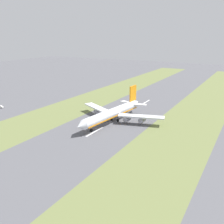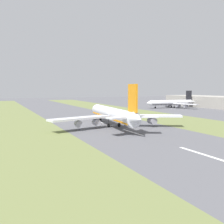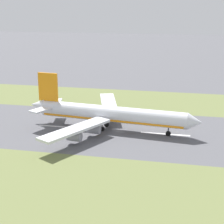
% 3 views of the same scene
% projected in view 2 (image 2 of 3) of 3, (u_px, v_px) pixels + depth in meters
% --- Properties ---
extents(ground_plane, '(800.00, 800.00, 0.00)m').
position_uv_depth(ground_plane, '(111.00, 125.00, 130.98)').
color(ground_plane, '#56565B').
extents(grass_median_west, '(40.00, 600.00, 0.01)m').
position_uv_depth(grass_median_west, '(16.00, 132.00, 112.44)').
color(grass_median_west, olive).
rests_on(grass_median_west, ground).
extents(grass_median_east, '(40.00, 600.00, 0.01)m').
position_uv_depth(grass_median_east, '(183.00, 121.00, 149.52)').
color(grass_median_east, olive).
rests_on(grass_median_east, ground).
extents(centreline_dash_near, '(1.20, 18.00, 0.01)m').
position_uv_depth(centreline_dash_near, '(201.00, 154.00, 74.22)').
color(centreline_dash_near, silver).
rests_on(centreline_dash_near, ground).
extents(centreline_dash_mid, '(1.20, 18.00, 0.01)m').
position_uv_depth(centreline_dash_mid, '(133.00, 132.00, 110.49)').
color(centreline_dash_mid, silver).
rests_on(centreline_dash_mid, ground).
extents(centreline_dash_far, '(1.20, 18.00, 0.01)m').
position_uv_depth(centreline_dash_far, '(98.00, 121.00, 146.75)').
color(centreline_dash_far, silver).
rests_on(centreline_dash_far, ground).
extents(airplane_main_jet, '(63.75, 67.20, 20.20)m').
position_uv_depth(airplane_main_jet, '(113.00, 114.00, 126.03)').
color(airplane_main_jet, silver).
rests_on(airplane_main_jet, ground).
extents(terminal_building, '(36.00, 112.74, 10.76)m').
position_uv_depth(terminal_building, '(215.00, 102.00, 257.57)').
color(terminal_building, '#A39E93').
rests_on(terminal_building, ground).
extents(airplane_parked_apron, '(54.39, 51.96, 16.37)m').
position_uv_depth(airplane_parked_apron, '(172.00, 103.00, 249.97)').
color(airplane_parked_apron, white).
rests_on(airplane_parked_apron, ground).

